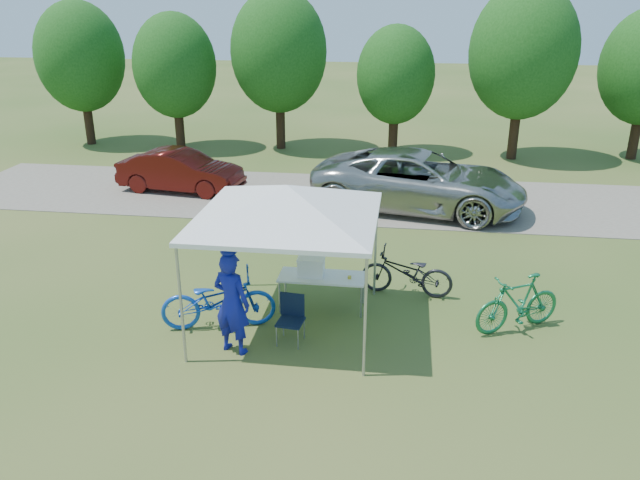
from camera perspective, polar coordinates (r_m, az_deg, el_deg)
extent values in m
plane|color=#2D5119|center=(11.85, -2.79, -7.71)|extent=(100.00, 100.00, 0.00)
cube|color=gray|center=(19.15, 1.58, 3.94)|extent=(24.00, 5.00, 0.02)
cylinder|color=#A5A5AA|center=(10.45, -12.58, -5.93)|extent=(0.05, 0.05, 2.10)
cylinder|color=#A5A5AA|center=(9.87, 4.14, -7.16)|extent=(0.05, 0.05, 2.10)
cylinder|color=#A5A5AA|center=(13.05, -8.16, 0.02)|extent=(0.05, 0.05, 2.10)
cylinder|color=#A5A5AA|center=(12.58, 5.10, -0.66)|extent=(0.05, 0.05, 2.10)
cube|color=white|center=(10.97, -2.99, 2.10)|extent=(3.15, 3.15, 0.08)
pyramid|color=white|center=(10.78, -3.05, 5.06)|extent=(4.53, 4.53, 0.55)
cylinder|color=#382314|center=(27.85, -20.38, 10.15)|extent=(0.36, 0.36, 1.89)
ellipsoid|color=#144711|center=(27.52, -21.09, 15.37)|extent=(3.46, 3.46, 4.32)
cylinder|color=#382314|center=(25.96, -12.71, 10.06)|extent=(0.36, 0.36, 1.75)
ellipsoid|color=#144711|center=(25.62, -13.16, 15.26)|extent=(3.20, 3.20, 4.00)
cylinder|color=#382314|center=(25.41, -3.63, 10.61)|extent=(0.36, 0.36, 2.03)
ellipsoid|color=#144711|center=(25.04, -3.78, 16.82)|extent=(3.71, 3.71, 4.64)
cylinder|color=#382314|center=(24.76, 6.70, 9.73)|extent=(0.36, 0.36, 1.61)
ellipsoid|color=#144711|center=(24.42, 6.93, 14.76)|extent=(2.94, 2.94, 3.68)
cylinder|color=#382314|center=(24.74, 17.32, 9.49)|extent=(0.36, 0.36, 2.10)
ellipsoid|color=#144711|center=(24.36, 18.08, 16.04)|extent=(3.84, 3.84, 4.80)
cylinder|color=#382314|center=(26.44, 26.84, 8.57)|extent=(0.36, 0.36, 1.82)
cube|color=white|center=(12.14, 0.19, -3.38)|extent=(1.68, 0.70, 0.04)
cylinder|color=#A5A5AA|center=(12.15, -3.72, -5.22)|extent=(0.04, 0.04, 0.65)
cylinder|color=#A5A5AA|center=(11.95, 3.77, -5.69)|extent=(0.04, 0.04, 0.65)
cylinder|color=#A5A5AA|center=(12.67, -3.19, -4.02)|extent=(0.04, 0.04, 0.65)
cylinder|color=#A5A5AA|center=(12.48, 3.98, -4.45)|extent=(0.04, 0.04, 0.65)
cube|color=black|center=(11.07, -2.73, -7.50)|extent=(0.49, 0.49, 0.04)
cube|color=black|center=(11.15, -2.55, -5.91)|extent=(0.44, 0.09, 0.44)
cylinder|color=#A5A5AA|center=(11.05, -3.91, -8.89)|extent=(0.02, 0.02, 0.39)
cylinder|color=#A5A5AA|center=(10.98, -1.88, -9.04)|extent=(0.02, 0.02, 0.39)
cylinder|color=#A5A5AA|center=(11.38, -3.51, -7.90)|extent=(0.02, 0.02, 0.39)
cylinder|color=#A5A5AA|center=(11.32, -1.54, -8.05)|extent=(0.02, 0.02, 0.39)
cube|color=white|center=(12.09, -0.82, -2.53)|extent=(0.50, 0.33, 0.33)
cube|color=white|center=(12.02, -0.82, -1.71)|extent=(0.52, 0.35, 0.04)
cylinder|color=gold|center=(12.02, 2.72, -3.43)|extent=(0.07, 0.07, 0.05)
imported|color=#111891|center=(10.68, -8.07, -5.73)|extent=(0.78, 0.63, 1.85)
imported|color=blue|center=(11.65, -9.28, -5.45)|extent=(2.21, 1.28, 1.10)
imported|color=#197141|center=(11.99, 17.66, -5.50)|extent=(1.81, 1.31, 1.08)
imported|color=black|center=(12.86, 7.93, -2.99)|extent=(1.94, 0.87, 0.98)
imported|color=#A6A6A1|center=(18.06, 9.02, 5.38)|extent=(6.41, 3.85, 1.67)
imported|color=#440E0B|center=(20.07, -12.61, 6.18)|extent=(4.04, 1.85, 1.28)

